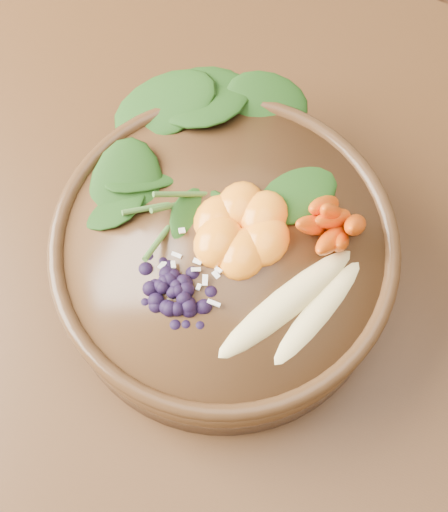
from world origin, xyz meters
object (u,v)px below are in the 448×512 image
Objects in this scene: blueberry_pile at (172,285)px; carrot_cluster at (342,201)px; kale_heap at (237,151)px; stoneware_bowl at (224,260)px; banana_halves at (304,302)px; mandarin_cluster at (241,222)px.

carrot_cluster is at bearing 52.95° from blueberry_pile.
kale_heap is 0.13m from blueberry_pile.
stoneware_bowl is 0.08m from blueberry_pile.
stoneware_bowl is 0.10m from banana_halves.
kale_heap is at bearing 94.30° from blueberry_pile.
mandarin_cluster is at bearing -59.29° from kale_heap.
blueberry_pile reaches higher than mandarin_cluster.
mandarin_cluster is at bearing 170.25° from banana_halves.
stoneware_bowl is at bearing -70.64° from kale_heap.
kale_heap is 0.06m from mandarin_cluster.
kale_heap is 2.07× the size of mandarin_cluster.
carrot_cluster is at bearing 113.06° from banana_halves.
stoneware_bowl is at bearing -177.26° from banana_halves.
carrot_cluster is (0.07, 0.06, 0.08)m from stoneware_bowl.
mandarin_cluster is (0.03, -0.05, -0.01)m from kale_heap.
carrot_cluster reaches higher than blueberry_pile.
blueberry_pile is at bearing -141.51° from banana_halves.
stoneware_bowl is 2.16× the size of blueberry_pile.
banana_halves is 0.08m from mandarin_cluster.
stoneware_bowl is 0.12m from carrot_cluster.
carrot_cluster is at bearing 38.80° from stoneware_bowl.
kale_heap is at bearing 156.45° from banana_halves.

